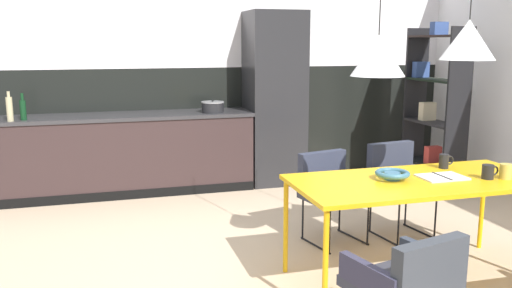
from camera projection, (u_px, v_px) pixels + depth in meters
name	position (u px, v px, depth m)	size (l,w,h in m)	color
back_wall_splashback_dark	(218.00, 124.00, 6.60)	(6.28, 0.12, 1.38)	black
back_wall_panel_upper	(216.00, 9.00, 6.34)	(6.28, 0.12, 1.38)	white
kitchen_counter	(105.00, 155.00, 5.93)	(3.29, 0.63, 0.89)	#312222
refrigerator_column	(274.00, 98.00, 6.36)	(0.65, 0.60, 2.04)	#232326
dining_table	(418.00, 185.00, 3.73)	(1.79, 0.81, 0.74)	gold
armchair_by_stool	(398.00, 177.00, 4.69)	(0.55, 0.54, 0.80)	#30323F
armchair_head_of_table	(330.00, 185.00, 4.53)	(0.57, 0.56, 0.75)	#30323F
armchair_corner_seat	(410.00, 278.00, 2.76)	(0.58, 0.57, 0.72)	#30323F
fruit_bowl	(392.00, 174.00, 3.70)	(0.24, 0.24, 0.06)	#33607F
open_book	(442.00, 177.00, 3.76)	(0.32, 0.23, 0.02)	white
mug_glass_clear	(506.00, 171.00, 3.72)	(0.13, 0.08, 0.11)	gold
mug_white_ceramic	(444.00, 161.00, 4.04)	(0.12, 0.07, 0.11)	black
mug_tall_blue	(488.00, 172.00, 3.72)	(0.13, 0.08, 0.10)	black
cooking_pot	(213.00, 107.00, 6.07)	(0.26, 0.26, 0.15)	black
bottle_spice_small	(23.00, 109.00, 5.46)	(0.06, 0.06, 0.28)	#0F3319
bottle_vinegar_dark	(10.00, 108.00, 5.36)	(0.06, 0.06, 0.30)	tan
open_shelf_unit	(434.00, 104.00, 6.24)	(0.30, 0.88, 1.91)	black
pendant_lamp_over_table_near	(378.00, 56.00, 3.46)	(0.36, 0.36, 1.25)	black
pendant_lamp_over_table_far	(468.00, 40.00, 3.68)	(0.38, 0.38, 1.16)	black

